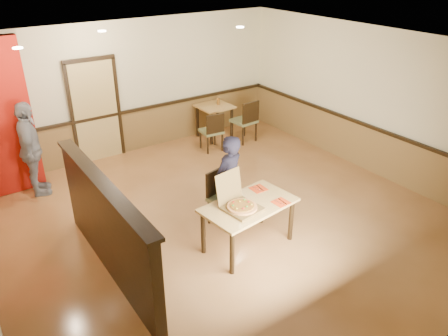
# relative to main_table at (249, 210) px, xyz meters

# --- Properties ---
(floor) EXTENTS (7.00, 7.00, 0.00)m
(floor) POSITION_rel_main_table_xyz_m (0.09, 0.80, -0.63)
(floor) COLOR #BB8149
(floor) RESTS_ON ground
(ceiling) EXTENTS (7.00, 7.00, 0.00)m
(ceiling) POSITION_rel_main_table_xyz_m (0.09, 0.80, 2.17)
(ceiling) COLOR black
(ceiling) RESTS_ON wall_back
(wall_back) EXTENTS (7.00, 0.00, 7.00)m
(wall_back) POSITION_rel_main_table_xyz_m (0.09, 4.30, 0.77)
(wall_back) COLOR beige
(wall_back) RESTS_ON floor
(wall_right) EXTENTS (0.00, 7.00, 7.00)m
(wall_right) POSITION_rel_main_table_xyz_m (3.59, 0.80, 0.77)
(wall_right) COLOR beige
(wall_right) RESTS_ON floor
(wainscot_back) EXTENTS (7.00, 0.04, 0.90)m
(wainscot_back) POSITION_rel_main_table_xyz_m (0.09, 4.27, -0.18)
(wainscot_back) COLOR olive
(wainscot_back) RESTS_ON floor
(chair_rail_back) EXTENTS (7.00, 0.06, 0.06)m
(chair_rail_back) POSITION_rel_main_table_xyz_m (0.09, 4.25, 0.29)
(chair_rail_back) COLOR black
(chair_rail_back) RESTS_ON wall_back
(wainscot_right) EXTENTS (0.04, 7.00, 0.90)m
(wainscot_right) POSITION_rel_main_table_xyz_m (3.56, 0.80, -0.18)
(wainscot_right) COLOR olive
(wainscot_right) RESTS_ON floor
(chair_rail_right) EXTENTS (0.06, 7.00, 0.06)m
(chair_rail_right) POSITION_rel_main_table_xyz_m (3.54, 0.80, 0.29)
(chair_rail_right) COLOR black
(chair_rail_right) RESTS_ON wall_right
(back_door) EXTENTS (0.90, 0.06, 2.10)m
(back_door) POSITION_rel_main_table_xyz_m (-0.71, 4.26, 0.42)
(back_door) COLOR tan
(back_door) RESTS_ON wall_back
(booth_partition) EXTENTS (0.20, 3.10, 1.44)m
(booth_partition) POSITION_rel_main_table_xyz_m (-1.91, 0.60, 0.11)
(booth_partition) COLOR black
(booth_partition) RESTS_ON floor
(spot_a) EXTENTS (0.14, 0.14, 0.02)m
(spot_a) POSITION_rel_main_table_xyz_m (-2.21, 2.60, 2.15)
(spot_a) COLOR #FFDAB2
(spot_a) RESTS_ON ceiling
(spot_b) EXTENTS (0.14, 0.14, 0.02)m
(spot_b) POSITION_rel_main_table_xyz_m (-0.71, 3.30, 2.15)
(spot_b) COLOR #FFDAB2
(spot_b) RESTS_ON ceiling
(spot_c) EXTENTS (0.14, 0.14, 0.02)m
(spot_c) POSITION_rel_main_table_xyz_m (1.49, 2.30, 2.15)
(spot_c) COLOR #FFDAB2
(spot_c) RESTS_ON ceiling
(main_table) EXTENTS (1.46, 0.94, 0.74)m
(main_table) POSITION_rel_main_table_xyz_m (0.00, 0.00, 0.00)
(main_table) COLOR tan
(main_table) RESTS_ON floor
(diner_chair) EXTENTS (0.54, 0.54, 0.91)m
(diner_chair) POSITION_rel_main_table_xyz_m (0.05, 0.77, -0.13)
(diner_chair) COLOR olive
(diner_chair) RESTS_ON floor
(side_chair_left) EXTENTS (0.48, 0.48, 0.89)m
(side_chair_left) POSITION_rel_main_table_xyz_m (1.48, 3.23, -0.14)
(side_chair_left) COLOR olive
(side_chair_left) RESTS_ON floor
(side_chair_right) EXTENTS (0.53, 0.53, 0.99)m
(side_chair_right) POSITION_rel_main_table_xyz_m (2.39, 3.22, -0.09)
(side_chair_right) COLOR olive
(side_chair_right) RESTS_ON floor
(side_table) EXTENTS (0.76, 0.76, 0.79)m
(side_table) POSITION_rel_main_table_xyz_m (1.94, 3.85, -0.01)
(side_table) COLOR tan
(side_table) RESTS_ON floor
(diner) EXTENTS (0.66, 0.53, 1.56)m
(diner) POSITION_rel_main_table_xyz_m (0.08, 0.62, 0.15)
(diner) COLOR black
(diner) RESTS_ON floor
(passerby) EXTENTS (0.62, 1.09, 1.74)m
(passerby) POSITION_rel_main_table_xyz_m (-2.19, 3.45, 0.25)
(passerby) COLOR gray
(passerby) RESTS_ON floor
(pizza_box) EXTENTS (0.55, 0.62, 0.50)m
(pizza_box) POSITION_rel_main_table_xyz_m (-0.18, -0.02, 0.17)
(pizza_box) COLOR brown
(pizza_box) RESTS_ON main_table
(pizza) EXTENTS (0.52, 0.52, 0.03)m
(pizza) POSITION_rel_main_table_xyz_m (-0.17, -0.07, 0.16)
(pizza) COLOR #D5934D
(pizza) RESTS_ON pizza_box
(napkin_near) EXTENTS (0.23, 0.23, 0.01)m
(napkin_near) POSITION_rel_main_table_xyz_m (0.41, -0.23, 0.11)
(napkin_near) COLOR red
(napkin_near) RESTS_ON main_table
(napkin_far) EXTENTS (0.23, 0.23, 0.01)m
(napkin_far) POSITION_rel_main_table_xyz_m (0.39, 0.27, 0.11)
(napkin_far) COLOR red
(napkin_far) RESTS_ON main_table
(condiment) EXTENTS (0.06, 0.06, 0.15)m
(condiment) POSITION_rel_main_table_xyz_m (2.05, 3.86, 0.24)
(condiment) COLOR brown
(condiment) RESTS_ON side_table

